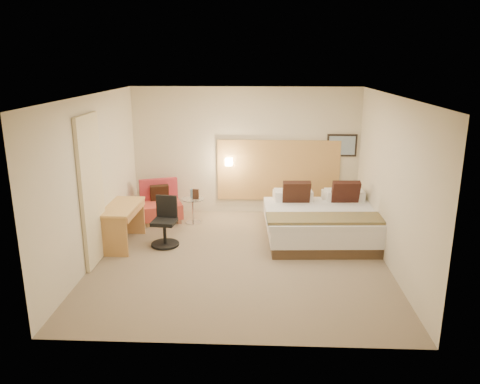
{
  "coord_description": "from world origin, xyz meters",
  "views": [
    {
      "loc": [
        0.32,
        -7.29,
        3.23
      ],
      "look_at": [
        -0.03,
        0.44,
        1.03
      ],
      "focal_mm": 35.0,
      "sensor_mm": 36.0,
      "label": 1
    }
  ],
  "objects_px": {
    "bed": "(322,221)",
    "lounge_chair": "(161,205)",
    "desk_chair": "(165,226)",
    "side_table": "(193,209)",
    "desk": "(123,214)"
  },
  "relations": [
    {
      "from": "bed",
      "to": "side_table",
      "type": "distance_m",
      "value": 2.63
    },
    {
      "from": "lounge_chair",
      "to": "side_table",
      "type": "height_order",
      "value": "lounge_chair"
    },
    {
      "from": "desk",
      "to": "desk_chair",
      "type": "relative_size",
      "value": 1.35
    },
    {
      "from": "lounge_chair",
      "to": "side_table",
      "type": "bearing_deg",
      "value": -12.32
    },
    {
      "from": "lounge_chair",
      "to": "side_table",
      "type": "distance_m",
      "value": 0.71
    },
    {
      "from": "desk",
      "to": "side_table",
      "type": "bearing_deg",
      "value": 48.42
    },
    {
      "from": "bed",
      "to": "lounge_chair",
      "type": "xyz_separation_m",
      "value": [
        -3.22,
        0.87,
        -0.01
      ]
    },
    {
      "from": "lounge_chair",
      "to": "desk_chair",
      "type": "distance_m",
      "value": 1.39
    },
    {
      "from": "bed",
      "to": "desk",
      "type": "distance_m",
      "value": 3.64
    },
    {
      "from": "desk_chair",
      "to": "side_table",
      "type": "bearing_deg",
      "value": 74.42
    },
    {
      "from": "bed",
      "to": "side_table",
      "type": "relative_size",
      "value": 4.1
    },
    {
      "from": "desk_chair",
      "to": "desk",
      "type": "bearing_deg",
      "value": -178.73
    },
    {
      "from": "bed",
      "to": "side_table",
      "type": "xyz_separation_m",
      "value": [
        -2.53,
        0.72,
        -0.05
      ]
    },
    {
      "from": "side_table",
      "to": "desk_chair",
      "type": "height_order",
      "value": "desk_chair"
    },
    {
      "from": "desk",
      "to": "desk_chair",
      "type": "distance_m",
      "value": 0.77
    }
  ]
}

